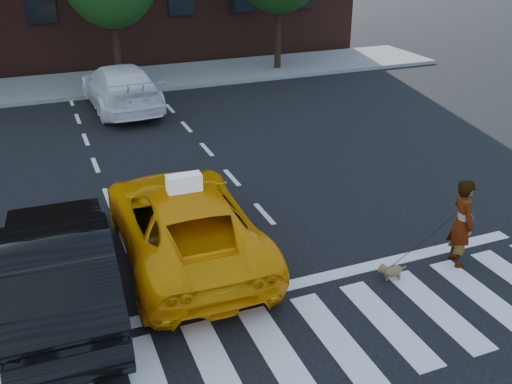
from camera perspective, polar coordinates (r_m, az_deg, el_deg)
ground at (r=9.19m, az=2.27°, el=-15.86°), size 120.00×120.00×0.00m
crosswalk at (r=9.18m, az=2.27°, el=-15.83°), size 13.00×2.40×0.01m
stop_line at (r=10.34m, az=-1.39°, el=-10.41°), size 12.00×0.30×0.01m
sidewalk_far at (r=24.68m, az=-14.76°, el=10.56°), size 30.00×4.00×0.15m
taxi at (r=11.27m, az=-7.23°, el=-2.90°), size 2.65×5.47×1.50m
black_sedan at (r=10.22m, az=-18.99°, el=-7.04°), size 1.88×4.98×1.62m
white_suv at (r=21.07m, az=-13.44°, el=10.22°), size 2.46×5.47×1.55m
woman at (r=11.52m, az=19.90°, el=-2.92°), size 0.58×0.73×1.77m
dog at (r=11.00m, az=13.33°, el=-7.66°), size 0.54×0.32×0.31m
taxi_sign at (r=10.70m, az=-7.21°, el=0.92°), size 0.66×0.30×0.32m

